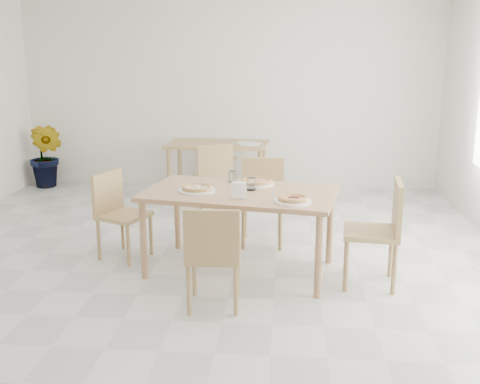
# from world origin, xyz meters

# --- Properties ---
(main_table) EXTENTS (1.82, 1.24, 0.75)m
(main_table) POSITION_xyz_m (0.43, 0.16, 0.68)
(main_table) COLOR tan
(main_table) RESTS_ON ground
(chair_south) EXTENTS (0.43, 0.43, 0.84)m
(chair_south) POSITION_xyz_m (0.29, -0.66, 0.49)
(chair_south) COLOR tan
(chair_south) RESTS_ON ground
(chair_north) EXTENTS (0.44, 0.44, 0.88)m
(chair_north) POSITION_xyz_m (0.59, 0.99, 0.51)
(chair_north) COLOR tan
(chair_north) RESTS_ON ground
(chair_west) EXTENTS (0.54, 0.54, 0.84)m
(chair_west) POSITION_xyz_m (-0.78, 0.44, 0.48)
(chair_west) COLOR tan
(chair_west) RESTS_ON ground
(chair_east) EXTENTS (0.50, 0.50, 0.92)m
(chair_east) POSITION_xyz_m (1.64, -0.06, 0.53)
(chair_east) COLOR tan
(chair_east) RESTS_ON ground
(plate_margherita) EXTENTS (0.34, 0.34, 0.02)m
(plate_margherita) POSITION_xyz_m (0.56, 0.43, 0.76)
(plate_margherita) COLOR white
(plate_margherita) RESTS_ON main_table
(plate_mushroom) EXTENTS (0.33, 0.33, 0.02)m
(plate_mushroom) POSITION_xyz_m (0.05, 0.12, 0.76)
(plate_mushroom) COLOR white
(plate_mushroom) RESTS_ON main_table
(plate_pepperoni) EXTENTS (0.31, 0.31, 0.02)m
(plate_pepperoni) POSITION_xyz_m (0.89, -0.18, 0.76)
(plate_pepperoni) COLOR white
(plate_pepperoni) RESTS_ON main_table
(pizza_margherita) EXTENTS (0.32, 0.32, 0.03)m
(pizza_margherita) POSITION_xyz_m (0.56, 0.43, 0.78)
(pizza_margherita) COLOR tan
(pizza_margherita) RESTS_ON plate_margherita
(pizza_mushroom) EXTENTS (0.28, 0.28, 0.03)m
(pizza_mushroom) POSITION_xyz_m (0.05, 0.12, 0.78)
(pizza_mushroom) COLOR tan
(pizza_mushroom) RESTS_ON plate_mushroom
(pizza_pepperoni) EXTENTS (0.26, 0.26, 0.03)m
(pizza_pepperoni) POSITION_xyz_m (0.89, -0.18, 0.78)
(pizza_pepperoni) COLOR tan
(pizza_pepperoni) RESTS_ON plate_pepperoni
(tumbler_a) EXTENTS (0.08, 0.08, 0.11)m
(tumbler_a) POSITION_xyz_m (0.52, 0.21, 0.81)
(tumbler_a) COLOR white
(tumbler_a) RESTS_ON main_table
(tumbler_b) EXTENTS (0.08, 0.08, 0.10)m
(tumbler_b) POSITION_xyz_m (0.32, 0.53, 0.80)
(tumbler_b) COLOR white
(tumbler_b) RESTS_ON main_table
(napkin_holder) EXTENTS (0.13, 0.07, 0.15)m
(napkin_holder) POSITION_xyz_m (0.44, -0.12, 0.82)
(napkin_holder) COLOR silver
(napkin_holder) RESTS_ON main_table
(fork_a) EXTENTS (0.06, 0.18, 0.01)m
(fork_a) POSITION_xyz_m (0.29, 0.44, 0.75)
(fork_a) COLOR silver
(fork_a) RESTS_ON main_table
(fork_b) EXTENTS (0.02, 0.18, 0.01)m
(fork_b) POSITION_xyz_m (0.72, 0.12, 0.75)
(fork_b) COLOR silver
(fork_b) RESTS_ON main_table
(second_table) EXTENTS (1.38, 0.82, 0.75)m
(second_table) POSITION_xyz_m (-0.09, 2.81, 0.66)
(second_table) COLOR tan
(second_table) RESTS_ON ground
(chair_back_s) EXTENTS (0.54, 0.54, 0.87)m
(chair_back_s) POSITION_xyz_m (-0.05, 2.05, 0.50)
(chair_back_s) COLOR tan
(chair_back_s) RESTS_ON ground
(chair_back_n) EXTENTS (0.50, 0.50, 0.80)m
(chair_back_n) POSITION_xyz_m (-0.10, 3.49, 0.47)
(chair_back_n) COLOR tan
(chair_back_n) RESTS_ON ground
(plate_empty) EXTENTS (0.33, 0.33, 0.02)m
(plate_empty) POSITION_xyz_m (0.33, 2.73, 0.76)
(plate_empty) COLOR white
(plate_empty) RESTS_ON second_table
(potted_plant) EXTENTS (0.63, 0.57, 0.94)m
(potted_plant) POSITION_xyz_m (-2.65, 3.15, 0.47)
(potted_plant) COLOR #226D20
(potted_plant) RESTS_ON ground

